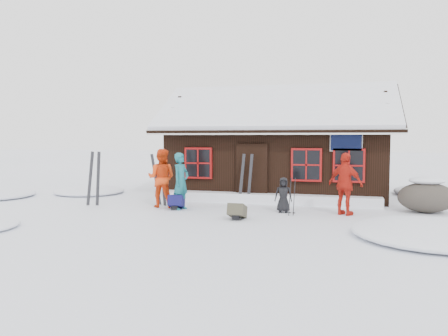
{
  "coord_description": "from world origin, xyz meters",
  "views": [
    {
      "loc": [
        4.0,
        -12.69,
        2.28
      ],
      "look_at": [
        0.3,
        0.89,
        1.3
      ],
      "focal_mm": 35.0,
      "sensor_mm": 36.0,
      "label": 1
    }
  ],
  "objects_px": {
    "skier_orange_left": "(161,178)",
    "skier_crouched": "(283,195)",
    "boulder": "(426,196)",
    "ski_pair_left": "(94,179)",
    "skier_orange_right": "(346,184)",
    "backpack_olive": "(237,214)",
    "skier_teal": "(181,181)",
    "ski_poles": "(292,197)",
    "backpack_blue": "(176,204)"
  },
  "relations": [
    {
      "from": "skier_orange_left",
      "to": "ski_pair_left",
      "type": "distance_m",
      "value": 2.33
    },
    {
      "from": "skier_teal",
      "to": "boulder",
      "type": "distance_m",
      "value": 7.57
    },
    {
      "from": "ski_pair_left",
      "to": "skier_crouched",
      "type": "bearing_deg",
      "value": 5.3
    },
    {
      "from": "boulder",
      "to": "ski_pair_left",
      "type": "relative_size",
      "value": 0.89
    },
    {
      "from": "ski_poles",
      "to": "ski_pair_left",
      "type": "bearing_deg",
      "value": 178.55
    },
    {
      "from": "skier_orange_right",
      "to": "backpack_olive",
      "type": "distance_m",
      "value": 3.35
    },
    {
      "from": "skier_crouched",
      "to": "backpack_blue",
      "type": "distance_m",
      "value": 3.4
    },
    {
      "from": "backpack_blue",
      "to": "skier_orange_right",
      "type": "bearing_deg",
      "value": -6.54
    },
    {
      "from": "skier_teal",
      "to": "backpack_blue",
      "type": "relative_size",
      "value": 3.02
    },
    {
      "from": "skier_orange_right",
      "to": "backpack_blue",
      "type": "bearing_deg",
      "value": 33.56
    },
    {
      "from": "skier_orange_left",
      "to": "skier_orange_right",
      "type": "relative_size",
      "value": 1.04
    },
    {
      "from": "skier_teal",
      "to": "backpack_olive",
      "type": "height_order",
      "value": "skier_teal"
    },
    {
      "from": "skier_orange_left",
      "to": "backpack_olive",
      "type": "bearing_deg",
      "value": 147.76
    },
    {
      "from": "boulder",
      "to": "backpack_blue",
      "type": "distance_m",
      "value": 7.72
    },
    {
      "from": "backpack_olive",
      "to": "boulder",
      "type": "bearing_deg",
      "value": 26.2
    },
    {
      "from": "skier_crouched",
      "to": "skier_orange_left",
      "type": "bearing_deg",
      "value": 175.12
    },
    {
      "from": "ski_poles",
      "to": "backpack_blue",
      "type": "bearing_deg",
      "value": 177.51
    },
    {
      "from": "skier_orange_left",
      "to": "ski_pair_left",
      "type": "bearing_deg",
      "value": 1.27
    },
    {
      "from": "ski_pair_left",
      "to": "backpack_olive",
      "type": "height_order",
      "value": "ski_pair_left"
    },
    {
      "from": "skier_orange_right",
      "to": "skier_teal",
      "type": "bearing_deg",
      "value": 33.47
    },
    {
      "from": "ski_poles",
      "to": "backpack_olive",
      "type": "xyz_separation_m",
      "value": [
        -1.41,
        -0.99,
        -0.38
      ]
    },
    {
      "from": "skier_teal",
      "to": "backpack_blue",
      "type": "xyz_separation_m",
      "value": [
        -0.15,
        -0.02,
        -0.74
      ]
    },
    {
      "from": "skier_teal",
      "to": "ski_poles",
      "type": "height_order",
      "value": "skier_teal"
    },
    {
      "from": "boulder",
      "to": "skier_orange_left",
      "type": "bearing_deg",
      "value": -171.99
    },
    {
      "from": "boulder",
      "to": "backpack_blue",
      "type": "height_order",
      "value": "boulder"
    },
    {
      "from": "skier_teal",
      "to": "ski_poles",
      "type": "distance_m",
      "value": 3.55
    },
    {
      "from": "skier_teal",
      "to": "backpack_blue",
      "type": "height_order",
      "value": "skier_teal"
    },
    {
      "from": "skier_orange_right",
      "to": "backpack_olive",
      "type": "bearing_deg",
      "value": 56.8
    },
    {
      "from": "skier_orange_right",
      "to": "ski_pair_left",
      "type": "height_order",
      "value": "skier_orange_right"
    },
    {
      "from": "ski_pair_left",
      "to": "backpack_blue",
      "type": "distance_m",
      "value": 3.04
    },
    {
      "from": "skier_crouched",
      "to": "backpack_blue",
      "type": "xyz_separation_m",
      "value": [
        -3.37,
        -0.3,
        -0.38
      ]
    },
    {
      "from": "skier_crouched",
      "to": "ski_pair_left",
      "type": "height_order",
      "value": "ski_pair_left"
    },
    {
      "from": "skier_orange_left",
      "to": "skier_crouched",
      "type": "xyz_separation_m",
      "value": [
        4.0,
        0.01,
        -0.42
      ]
    },
    {
      "from": "ski_pair_left",
      "to": "backpack_olive",
      "type": "relative_size",
      "value": 3.15
    },
    {
      "from": "skier_crouched",
      "to": "backpack_blue",
      "type": "relative_size",
      "value": 1.8
    },
    {
      "from": "ski_pair_left",
      "to": "skier_teal",
      "type": "bearing_deg",
      "value": 2.79
    },
    {
      "from": "skier_teal",
      "to": "skier_orange_right",
      "type": "relative_size",
      "value": 0.98
    },
    {
      "from": "backpack_blue",
      "to": "ski_pair_left",
      "type": "bearing_deg",
      "value": 169.86
    },
    {
      "from": "ski_poles",
      "to": "backpack_blue",
      "type": "distance_m",
      "value": 3.7
    },
    {
      "from": "skier_orange_right",
      "to": "skier_crouched",
      "type": "height_order",
      "value": "skier_orange_right"
    },
    {
      "from": "skier_crouched",
      "to": "ski_pair_left",
      "type": "xyz_separation_m",
      "value": [
        -6.32,
        -0.3,
        0.35
      ]
    },
    {
      "from": "skier_crouched",
      "to": "backpack_blue",
      "type": "height_order",
      "value": "skier_crouched"
    },
    {
      "from": "skier_crouched",
      "to": "ski_poles",
      "type": "xyz_separation_m",
      "value": [
        0.31,
        -0.46,
        -0.0
      ]
    },
    {
      "from": "skier_teal",
      "to": "ski_pair_left",
      "type": "height_order",
      "value": "ski_pair_left"
    },
    {
      "from": "skier_orange_left",
      "to": "boulder",
      "type": "xyz_separation_m",
      "value": [
        8.21,
        1.16,
        -0.46
      ]
    },
    {
      "from": "skier_crouched",
      "to": "backpack_olive",
      "type": "height_order",
      "value": "skier_crouched"
    },
    {
      "from": "skier_teal",
      "to": "boulder",
      "type": "xyz_separation_m",
      "value": [
        7.42,
        1.43,
        -0.41
      ]
    },
    {
      "from": "skier_orange_right",
      "to": "ski_pair_left",
      "type": "bearing_deg",
      "value": 32.25
    },
    {
      "from": "boulder",
      "to": "backpack_olive",
      "type": "height_order",
      "value": "boulder"
    },
    {
      "from": "skier_crouched",
      "to": "boulder",
      "type": "relative_size",
      "value": 0.64
    }
  ]
}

